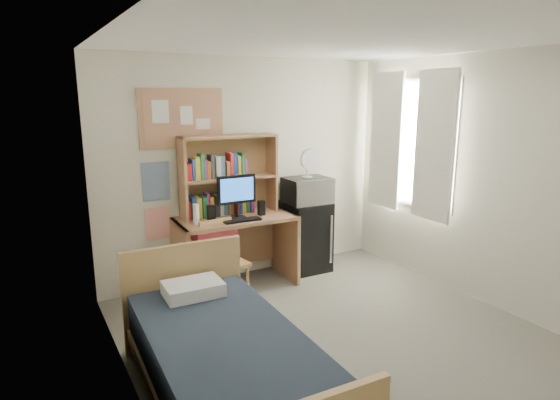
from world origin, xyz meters
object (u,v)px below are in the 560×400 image
bulletin_board (182,118)px  desk_fan (307,165)px  speaker_left (211,213)px  desk (236,252)px  desk_chair (225,263)px  mini_fridge (306,236)px  monitor (237,198)px  microwave (307,190)px  bed (227,372)px  speaker_right (261,208)px

bulletin_board → desk_fan: bulletin_board is taller
bulletin_board → speaker_left: bulletin_board is taller
desk → desk_chair: (-0.27, -0.34, 0.03)m
desk → mini_fridge: bearing=6.2°
monitor → desk_fan: desk_fan is taller
mini_fridge → monitor: monitor is taller
desk_fan → bulletin_board: bearing=170.6°
bulletin_board → microwave: 1.73m
speaker_left → desk_fan: bearing=6.5°
mini_fridge → desk_fan: 0.91m
monitor → microwave: 1.00m
microwave → desk_chair: bearing=-161.0°
bed → bulletin_board: bearing=80.0°
speaker_right → desk_chair: bearing=-152.6°
desk → mini_fridge: 1.00m
desk → monitor: 0.65m
bulletin_board → speaker_right: size_ratio=5.65×
mini_fridge → speaker_right: 0.86m
monitor → microwave: size_ratio=0.88×
desk_chair → bed: 1.75m
monitor → microwave: bearing=8.5°
monitor → speaker_left: 0.33m
speaker_right → microwave: size_ratio=0.31×
speaker_left → desk_fan: 1.37m
speaker_left → desk_chair: bearing=-82.8°
bed → desk_fan: bearing=48.0°
desk_chair → monitor: bearing=37.4°
bulletin_board → desk_chair: (0.18, -0.68, -1.48)m
desk_fan → speaker_left: bearing=-173.8°
speaker_right → desk: bearing=168.7°
bulletin_board → mini_fridge: size_ratio=1.08×
mini_fridge → speaker_left: 1.39m
bed → speaker_left: bearing=73.3°
desk_chair → speaker_right: bearing=16.8°
monitor → desk: bearing=90.0°
speaker_right → speaker_left: bearing=-180.0°
desk_fan → monitor: bearing=-171.8°
desk → desk_chair: size_ratio=1.50×
desk → mini_fridge: (0.99, 0.07, 0.02)m
desk_fan → microwave: bearing=91.6°
bed → desk: bearing=66.2°
speaker_left → microwave: (1.30, 0.11, 0.11)m
desk_chair → speaker_left: bearing=86.6°
bed → microwave: 2.89m
monitor → speaker_left: (-0.30, 0.01, -0.15)m
bulletin_board → desk_fan: bearing=-11.0°
desk_chair → desk_fan: size_ratio=2.76×
bulletin_board → monitor: bearing=-41.1°
desk_chair → desk_fan: bearing=8.7°
desk → speaker_left: speaker_left is taller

